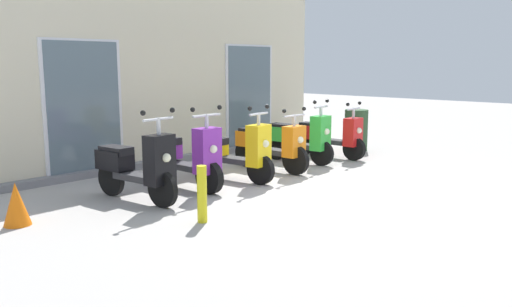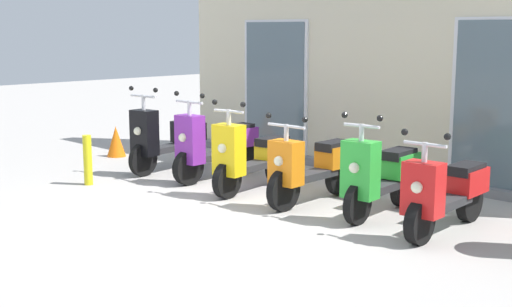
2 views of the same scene
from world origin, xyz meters
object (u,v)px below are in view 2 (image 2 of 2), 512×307
object	(u,v)px
scooter_purple	(215,146)
traffic_cone	(116,141)
scooter_orange	(313,166)
curb_bollard	(88,160)
scooter_green	(380,174)
scooter_black	(167,138)
scooter_yellow	(252,157)
scooter_red	(447,192)

from	to	relation	value
scooter_purple	traffic_cone	size ratio (longest dim) A/B	3.09
scooter_orange	curb_bollard	distance (m)	3.22
scooter_green	traffic_cone	distance (m)	5.41
scooter_green	traffic_cone	size ratio (longest dim) A/B	2.92
scooter_black	curb_bollard	world-z (taller)	scooter_black
curb_bollard	traffic_cone	world-z (taller)	curb_bollard
scooter_purple	scooter_yellow	distance (m)	0.92
scooter_yellow	scooter_green	distance (m)	1.95
scooter_purple	curb_bollard	size ratio (longest dim) A/B	2.30
traffic_cone	curb_bollard	bearing A→B (deg)	-43.71
scooter_purple	scooter_orange	bearing A→B (deg)	-1.69
scooter_black	scooter_orange	bearing A→B (deg)	1.47
traffic_cone	scooter_green	bearing A→B (deg)	0.10
scooter_yellow	curb_bollard	distance (m)	2.32
scooter_orange	scooter_yellow	bearing A→B (deg)	-174.82
scooter_black	scooter_yellow	distance (m)	1.87
scooter_yellow	scooter_red	xyz separation A→B (m)	(2.83, 0.11, -0.03)
traffic_cone	scooter_yellow	bearing A→B (deg)	-2.70
scooter_green	curb_bollard	distance (m)	4.12
scooter_black	traffic_cone	distance (m)	1.63
scooter_purple	scooter_black	bearing A→B (deg)	-172.36
scooter_yellow	scooter_purple	bearing A→B (deg)	170.86
scooter_black	scooter_green	size ratio (longest dim) A/B	1.03
scooter_purple	scooter_green	distance (m)	2.84
scooter_black	curb_bollard	bearing A→B (deg)	-90.70
scooter_green	scooter_red	xyz separation A→B (m)	(0.89, -0.07, -0.05)
scooter_orange	scooter_green	size ratio (longest dim) A/B	1.08
scooter_black	traffic_cone	xyz separation A→B (m)	(-1.60, 0.15, -0.25)
scooter_purple	scooter_yellow	size ratio (longest dim) A/B	1.01
scooter_red	curb_bollard	xyz separation A→B (m)	(-4.72, -1.46, -0.09)
scooter_black	scooter_red	bearing A→B (deg)	1.12
scooter_black	scooter_orange	xyz separation A→B (m)	(2.86, 0.07, -0.05)
scooter_black	scooter_green	xyz separation A→B (m)	(3.81, 0.16, -0.02)
scooter_yellow	traffic_cone	bearing A→B (deg)	177.30
scooter_orange	traffic_cone	world-z (taller)	scooter_orange
scooter_yellow	scooter_orange	world-z (taller)	scooter_yellow
scooter_yellow	scooter_red	bearing A→B (deg)	2.18
scooter_red	curb_bollard	world-z (taller)	scooter_red
scooter_orange	scooter_green	world-z (taller)	scooter_green
scooter_black	scooter_purple	distance (m)	0.97
scooter_red	scooter_purple	bearing A→B (deg)	179.42
scooter_black	traffic_cone	bearing A→B (deg)	174.75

